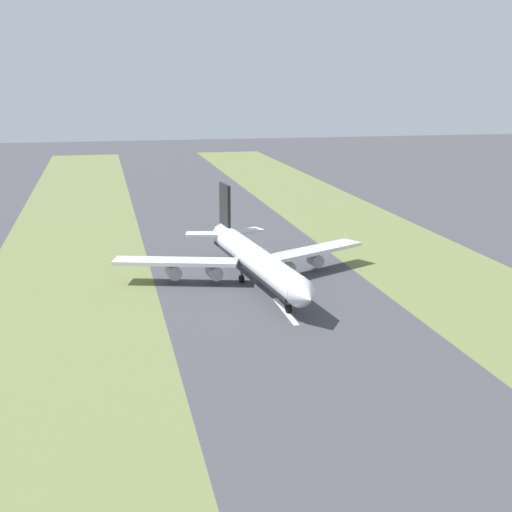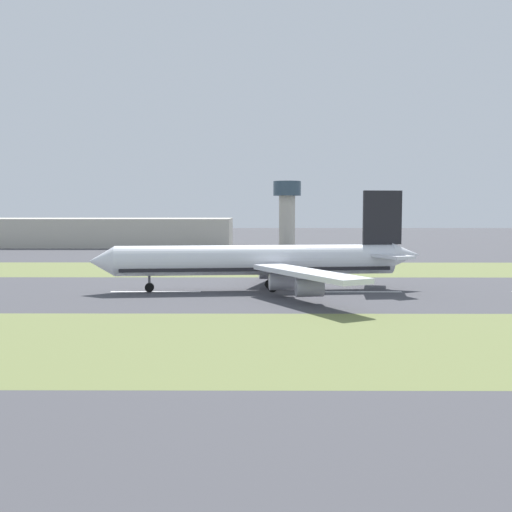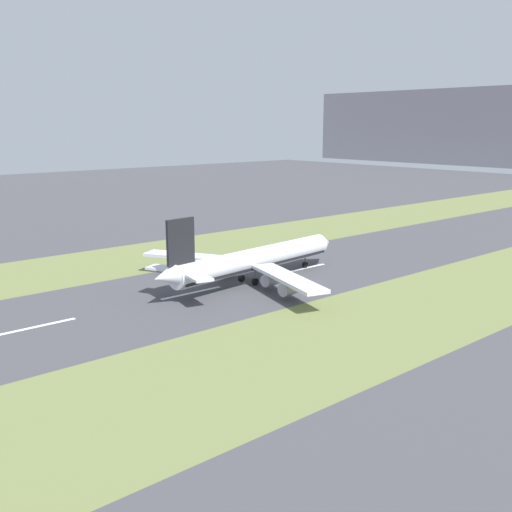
# 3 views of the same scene
# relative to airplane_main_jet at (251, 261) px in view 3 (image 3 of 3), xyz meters

# --- Properties ---
(ground_plane) EXTENTS (800.00, 800.00, 0.00)m
(ground_plane) POSITION_rel_airplane_main_jet_xyz_m (-2.05, -1.91, -6.02)
(ground_plane) COLOR #424247
(grass_median_west) EXTENTS (40.00, 600.00, 0.01)m
(grass_median_west) POSITION_rel_airplane_main_jet_xyz_m (-47.05, -1.91, -6.02)
(grass_median_west) COLOR olive
(grass_median_west) RESTS_ON ground
(grass_median_east) EXTENTS (40.00, 600.00, 0.01)m
(grass_median_east) POSITION_rel_airplane_main_jet_xyz_m (42.95, -1.91, -6.02)
(grass_median_east) COLOR olive
(grass_median_east) RESTS_ON ground
(centreline_dash_near) EXTENTS (1.20, 18.00, 0.01)m
(centreline_dash_near) POSITION_rel_airplane_main_jet_xyz_m (-2.05, -58.11, -6.01)
(centreline_dash_near) COLOR silver
(centreline_dash_near) RESTS_ON ground
(centreline_dash_mid) EXTENTS (1.20, 18.00, 0.01)m
(centreline_dash_mid) POSITION_rel_airplane_main_jet_xyz_m (-2.05, -18.11, -6.01)
(centreline_dash_mid) COLOR silver
(centreline_dash_mid) RESTS_ON ground
(centreline_dash_far) EXTENTS (1.20, 18.00, 0.01)m
(centreline_dash_far) POSITION_rel_airplane_main_jet_xyz_m (-2.05, 21.89, -6.01)
(centreline_dash_far) COLOR silver
(centreline_dash_far) RESTS_ON ground
(airplane_main_jet) EXTENTS (63.78, 67.21, 20.20)m
(airplane_main_jet) POSITION_rel_airplane_main_jet_xyz_m (0.00, 0.00, 0.00)
(airplane_main_jet) COLOR silver
(airplane_main_jet) RESTS_ON ground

